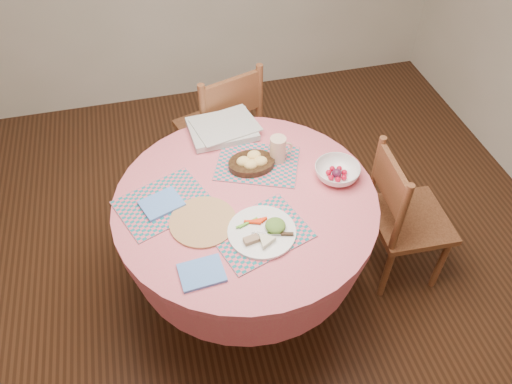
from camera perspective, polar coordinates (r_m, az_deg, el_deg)
ground at (r=2.91m, az=-0.97°, el=-10.88°), size 4.00×4.00×0.00m
dining_table at (r=2.47m, az=-1.13°, el=-3.82°), size 1.24×1.24×0.75m
chair_right at (r=2.75m, az=16.43°, el=-2.63°), size 0.41×0.42×0.88m
chair_back at (r=3.11m, az=-3.85°, el=7.29°), size 0.55×0.54×0.96m
placemat_front at (r=2.18m, az=0.49°, el=-4.66°), size 0.47×0.41×0.01m
placemat_left at (r=2.34m, az=-10.54°, el=-1.27°), size 0.48×0.43×0.01m
placemat_back at (r=2.49m, az=0.17°, el=3.28°), size 0.48×0.43×0.01m
wicker_trivet at (r=2.23m, az=-6.08°, el=-3.39°), size 0.30×0.30×0.01m
napkin_near at (r=2.06m, az=-6.22°, el=-9.17°), size 0.19×0.15×0.01m
napkin_far at (r=2.32m, az=-10.74°, el=-1.32°), size 0.22×0.19×0.01m
dinner_plate at (r=2.16m, az=0.86°, el=-4.52°), size 0.30×0.30×0.05m
bread_bowl at (r=2.45m, az=-0.50°, el=3.43°), size 0.23×0.23×0.08m
latte_mug at (r=2.46m, az=2.57°, el=4.93°), size 0.12×0.08×0.13m
fruit_bowl at (r=2.43m, az=9.24°, el=2.24°), size 0.25×0.25×0.07m
newspaper_stack at (r=2.66m, az=-3.84°, el=7.28°), size 0.38×0.32×0.04m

